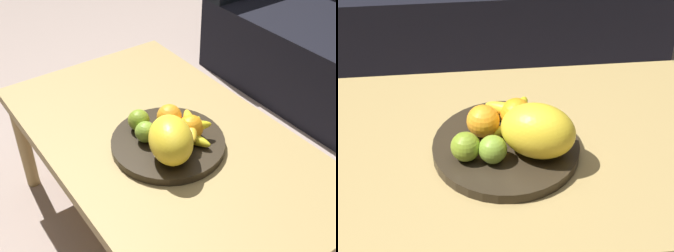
% 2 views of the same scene
% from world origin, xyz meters
% --- Properties ---
extents(coffee_table, '(1.12, 0.67, 0.44)m').
position_xyz_m(coffee_table, '(0.00, 0.00, 0.40)').
color(coffee_table, '#A78B52').
rests_on(coffee_table, ground_plane).
extents(fruit_bowl, '(0.33, 0.33, 0.03)m').
position_xyz_m(fruit_bowl, '(0.04, -0.02, 0.46)').
color(fruit_bowl, '#2E2519').
rests_on(fruit_bowl, coffee_table).
extents(melon_large_front, '(0.20, 0.18, 0.12)m').
position_xyz_m(melon_large_front, '(0.11, -0.05, 0.53)').
color(melon_large_front, yellow).
rests_on(melon_large_front, fruit_bowl).
extents(orange_front, '(0.08, 0.08, 0.08)m').
position_xyz_m(orange_front, '(-0.01, 0.02, 0.51)').
color(orange_front, orange).
rests_on(orange_front, fruit_bowl).
extents(orange_left, '(0.07, 0.07, 0.07)m').
position_xyz_m(orange_left, '(0.07, 0.04, 0.51)').
color(orange_left, orange).
rests_on(orange_left, fruit_bowl).
extents(apple_front, '(0.07, 0.07, 0.07)m').
position_xyz_m(apple_front, '(-0.05, -0.06, 0.50)').
color(apple_front, olive).
rests_on(apple_front, fruit_bowl).
extents(apple_left, '(0.06, 0.06, 0.06)m').
position_xyz_m(apple_left, '(0.01, -0.07, 0.50)').
color(apple_left, olive).
rests_on(apple_left, fruit_bowl).
extents(banana_bunch, '(0.16, 0.17, 0.06)m').
position_xyz_m(banana_bunch, '(0.07, 0.03, 0.50)').
color(banana_bunch, gold).
rests_on(banana_bunch, fruit_bowl).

